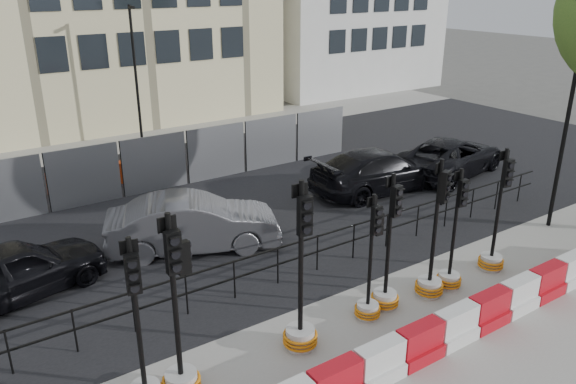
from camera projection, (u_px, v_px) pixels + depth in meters
ground at (347, 291)px, 13.48m from camera, size 120.00×120.00×0.00m
sidewalk_near at (444, 356)px, 11.16m from camera, size 40.00×6.00×0.02m
road at (214, 201)px, 18.89m from camera, size 40.00×14.00×0.03m
sidewalk_far at (124, 141)px, 25.84m from camera, size 40.00×4.00×0.02m
kerb_railing at (317, 247)px, 14.16m from camera, size 18.00×0.04×1.00m
heras_fencing at (178, 161)px, 20.80m from camera, size 14.33×1.72×2.00m
lamp_post_far at (136, 72)px, 24.17m from camera, size 0.12×0.56×6.00m
lamp_post_near at (568, 122)px, 15.86m from camera, size 0.12×0.56×6.00m
barrier_row at (438, 336)px, 11.19m from camera, size 14.65×0.50×0.80m
traffic_signal_a at (143, 373)px, 9.67m from camera, size 0.64×0.64×3.25m
traffic_signal_b at (180, 354)px, 9.88m from camera, size 0.70×0.70×3.55m
traffic_signal_c at (301, 316)px, 11.16m from camera, size 0.71×0.71×3.62m
traffic_signal_d at (369, 290)px, 12.18m from camera, size 0.58×0.58×2.93m
traffic_signal_e at (386, 282)px, 12.58m from camera, size 0.64×0.64×3.24m
traffic_signal_f at (432, 265)px, 13.03m from camera, size 0.67×0.67×3.38m
traffic_signal_g at (451, 264)px, 13.42m from camera, size 0.60×0.60×3.04m
traffic_signal_h at (493, 246)px, 14.24m from camera, size 0.64×0.64×3.25m
car_a at (15, 271)px, 12.98m from camera, size 3.50×4.86×1.40m
car_b at (193, 223)px, 15.31m from camera, size 4.85×5.78×1.53m
car_c at (379, 171)px, 19.54m from camera, size 2.63×5.38×1.50m
car_d at (450, 156)px, 21.28m from camera, size 4.26×5.96×1.41m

